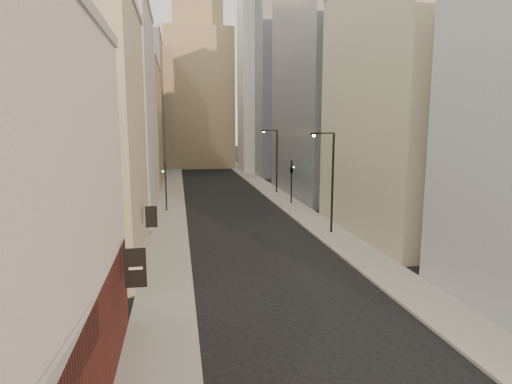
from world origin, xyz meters
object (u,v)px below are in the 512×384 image
Objects in this scene: white_tower at (262,71)px; streetlamp_far at (275,158)px; clock_tower at (198,83)px; streetlamp_mid at (330,177)px; traffic_light_right at (292,170)px; traffic_light_left at (166,178)px.

streetlamp_far is at bearing -97.21° from white_tower.
streetlamp_far is (7.70, -40.13, -12.94)m from clock_tower.
streetlamp_mid is at bearing -94.39° from white_tower.
streetlamp_far is at bearing -81.18° from traffic_light_right.
streetlamp_mid is (-3.63, -47.30, -13.89)m from white_tower.
streetlamp_mid is 1.65× the size of traffic_light_left.
traffic_light_right is (0.37, 13.26, -0.84)m from streetlamp_mid.
streetlamp_mid is at bearing 130.40° from traffic_light_left.
white_tower is 5.03× the size of streetlamp_mid.
white_tower reaches higher than traffic_light_right.
streetlamp_far is (0.33, 21.17, -0.02)m from streetlamp_mid.
clock_tower is 50.57m from traffic_light_right.
white_tower is at bearing -123.94° from traffic_light_left.
streetlamp_far is 7.95m from traffic_light_right.
traffic_light_left is 13.77m from traffic_light_right.
traffic_light_left is (-13.29, 11.55, -1.22)m from streetlamp_mid.
traffic_light_left is at bearing 15.70° from traffic_light_right.
clock_tower reaches higher than traffic_light_left.
streetlamp_mid reaches higher than traffic_light_left.
streetlamp_mid is 13.29m from traffic_light_right.
clock_tower is 52.06m from traffic_light_left.
clock_tower reaches higher than streetlamp_far.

